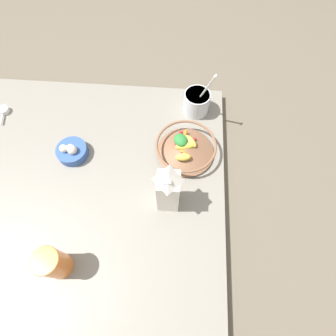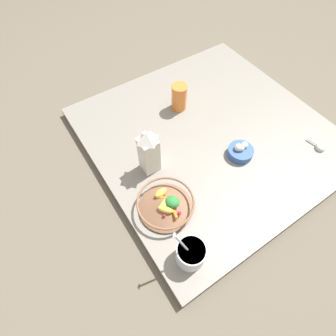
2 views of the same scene
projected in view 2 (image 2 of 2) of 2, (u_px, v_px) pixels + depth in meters
ground_plane at (208, 137)px, 1.41m from camera, size 6.00×6.00×0.00m
countertop at (209, 135)px, 1.39m from camera, size 1.18×1.18×0.05m
fruit_bowl at (166, 204)px, 1.10m from camera, size 0.24×0.24×0.08m
milk_carton at (149, 152)px, 1.15m from camera, size 0.08×0.08×0.24m
yogurt_tub at (191, 253)px, 0.97m from camera, size 0.12×0.11×0.25m
drinking_cup at (179, 97)px, 1.41m from camera, size 0.09×0.09×0.15m
measuring_scoop at (320, 147)px, 1.30m from camera, size 0.05×0.10×0.02m
garlic_bowl at (240, 151)px, 1.27m from camera, size 0.12×0.12×0.07m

